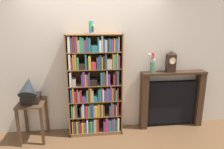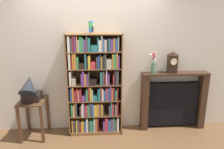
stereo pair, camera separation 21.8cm
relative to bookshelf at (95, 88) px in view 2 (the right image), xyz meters
The scene contains 9 objects.
ground_plane 0.89m from the bookshelf, 87.72° to the right, with size 8.39×6.40×0.02m, color brown.
wall_back 0.53m from the bookshelf, 47.31° to the left, with size 5.39×0.08×2.63m, color beige.
bookshelf is the anchor object (origin of this frame).
cup_stack 1.06m from the bookshelf, 169.24° to the right, with size 0.08×0.08×0.20m.
side_table_left 1.15m from the bookshelf, behind, with size 0.44×0.52×0.70m.
gramophone 1.10m from the bookshelf, behind, with size 0.29×0.46×0.52m.
fireplace_mantel 1.52m from the bookshelf, ahead, with size 1.23×0.22×1.11m.
mantel_clock 1.47m from the bookshelf, ahead, with size 0.16×0.14×0.39m.
flower_vase 1.13m from the bookshelf, ahead, with size 0.12×0.11×0.38m.
Camera 2 is at (0.08, -3.52, 2.13)m, focal length 34.22 mm.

